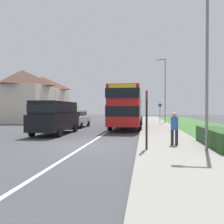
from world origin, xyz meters
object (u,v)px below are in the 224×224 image
bus_stop_sign (147,116)px  street_lamp_near (204,56)px  pedestrian_at_stop (174,127)px  street_lamp_mid (164,87)px  double_decker_bus (127,106)px  parked_van_black (55,115)px  cycle_route_sign (160,112)px  parked_car_white (76,118)px

bus_stop_sign → street_lamp_near: street_lamp_near is taller
pedestrian_at_stop → street_lamp_mid: size_ratio=0.21×
double_decker_bus → bus_stop_sign: bearing=-81.7°
parked_van_black → street_lamp_near: street_lamp_near is taller
bus_stop_sign → cycle_route_sign: size_ratio=1.03×
street_lamp_mid → cycle_route_sign: bearing=178.8°
street_lamp_near → parked_van_black: bearing=147.8°
parked_car_white → pedestrian_at_stop: (8.05, -10.37, 0.04)m
parked_van_black → street_lamp_near: bearing=-32.2°
double_decker_bus → pedestrian_at_stop: double_decker_bus is taller
pedestrian_at_stop → street_lamp_mid: 18.17m
pedestrian_at_stop → street_lamp_near: street_lamp_near is taller
bus_stop_sign → double_decker_bus: bearing=98.3°
parked_car_white → pedestrian_at_stop: 13.13m
parked_car_white → cycle_route_sign: 11.36m
street_lamp_near → bus_stop_sign: bearing=-172.3°
double_decker_bus → cycle_route_sign: size_ratio=3.95×
bus_stop_sign → street_lamp_near: size_ratio=0.37×
parked_van_black → pedestrian_at_stop: (7.77, -4.48, -0.42)m
double_decker_bus → street_lamp_near: street_lamp_near is taller
parked_car_white → street_lamp_mid: (9.12, 7.41, 3.67)m
parked_car_white → street_lamp_mid: 12.31m
street_lamp_mid → double_decker_bus: bearing=-118.5°
street_lamp_near → street_lamp_mid: 18.86m
cycle_route_sign → street_lamp_near: street_lamp_near is taller
parked_van_black → pedestrian_at_stop: parked_van_black is taller
bus_stop_sign → parked_car_white: bearing=119.8°
pedestrian_at_stop → cycle_route_sign: size_ratio=0.66×
parked_car_white → cycle_route_sign: size_ratio=1.72×
double_decker_bus → street_lamp_near: 12.20m
cycle_route_sign → street_lamp_mid: size_ratio=0.31×
pedestrian_at_stop → street_lamp_near: (1.06, -1.07, 3.07)m
bus_stop_sign → cycle_route_sign: bus_stop_sign is taller
pedestrian_at_stop → cycle_route_sign: 17.80m
parked_car_white → pedestrian_at_stop: parked_car_white is taller
parked_van_black → bus_stop_sign: bus_stop_sign is taller
parked_van_black → cycle_route_sign: 15.69m
parked_car_white → street_lamp_mid: size_ratio=0.54×
bus_stop_sign → cycle_route_sign: (1.86, 19.18, -0.11)m
parked_car_white → cycle_route_sign: bearing=40.8°
cycle_route_sign → street_lamp_near: size_ratio=0.36×
double_decker_bus → street_lamp_near: bearing=-70.2°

